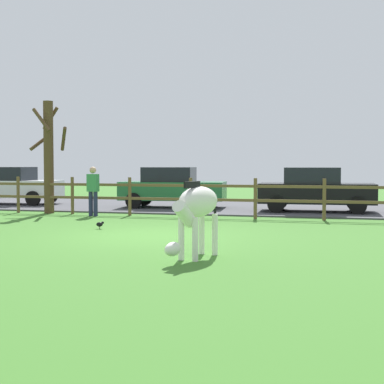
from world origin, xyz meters
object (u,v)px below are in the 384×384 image
(zebra, at_px, (196,208))
(visitor_near_fence, at_px, (93,189))
(parked_car_black, at_px, (315,189))
(bare_tree, at_px, (49,154))
(parked_car_green, at_px, (172,187))
(crow_on_grass, at_px, (100,224))
(parked_car_white, at_px, (11,185))

(zebra, distance_m, visitor_near_fence, 9.14)
(parked_car_black, bearing_deg, visitor_near_fence, -155.25)
(bare_tree, bearing_deg, visitor_near_fence, -18.58)
(bare_tree, bearing_deg, parked_car_green, 40.74)
(zebra, bearing_deg, crow_on_grass, 133.60)
(parked_car_white, relative_size, parked_car_black, 1.02)
(bare_tree, bearing_deg, parked_car_white, 138.86)
(parked_car_white, distance_m, visitor_near_fence, 6.71)
(crow_on_grass, relative_size, parked_car_black, 0.05)
(parked_car_white, xyz_separation_m, parked_car_green, (7.12, -0.03, 0.00))
(bare_tree, distance_m, zebra, 11.01)
(zebra, bearing_deg, bare_tree, 133.31)
(zebra, xyz_separation_m, visitor_near_fence, (-5.51, 7.29, -0.02))
(crow_on_grass, distance_m, parked_car_white, 10.30)
(visitor_near_fence, bearing_deg, parked_car_black, 24.75)
(crow_on_grass, xyz_separation_m, parked_car_white, (-7.36, 7.18, 0.72))
(bare_tree, distance_m, visitor_near_fence, 2.41)
(bare_tree, xyz_separation_m, parked_car_black, (9.04, 2.57, -1.23))
(parked_car_black, distance_m, parked_car_green, 5.49)
(bare_tree, bearing_deg, zebra, -46.69)
(zebra, height_order, visitor_near_fence, visitor_near_fence)
(crow_on_grass, height_order, visitor_near_fence, visitor_near_fence)
(zebra, distance_m, parked_car_green, 11.72)
(parked_car_white, distance_m, parked_car_black, 12.60)
(bare_tree, relative_size, parked_car_black, 0.96)
(zebra, xyz_separation_m, crow_on_grass, (-3.70, 3.89, -0.80))
(crow_on_grass, bearing_deg, zebra, -46.40)
(crow_on_grass, relative_size, parked_car_white, 0.05)
(parked_car_green, bearing_deg, crow_on_grass, -88.12)
(crow_on_grass, distance_m, visitor_near_fence, 3.93)
(crow_on_grass, relative_size, parked_car_green, 0.05)
(bare_tree, relative_size, parked_car_green, 0.95)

